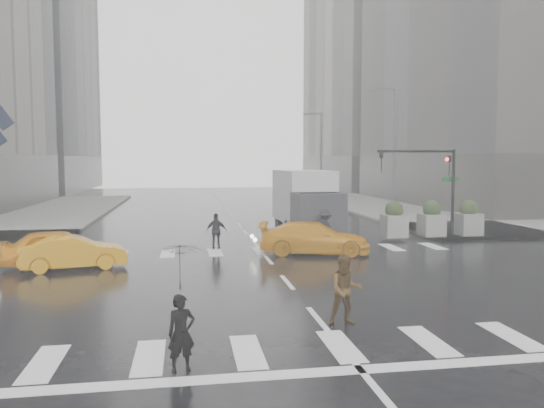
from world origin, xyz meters
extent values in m
plane|color=black|center=(0.00, 0.00, 0.00)|extent=(120.00, 120.00, 0.00)
cube|color=gray|center=(19.50, 17.50, 0.07)|extent=(35.00, 35.00, 0.15)
cube|color=#302E2B|center=(29.00, 27.00, 2.20)|extent=(26.05, 26.05, 4.40)
cube|color=gray|center=(29.00, 56.00, 18.00)|extent=(26.00, 26.00, 36.00)
cube|color=#302E2B|center=(29.00, 56.00, 2.20)|extent=(26.05, 26.05, 4.40)
cylinder|color=black|center=(10.00, 8.00, 2.25)|extent=(0.16, 0.16, 4.50)
cylinder|color=black|center=(8.00, 8.00, 4.40)|extent=(4.00, 0.12, 0.12)
imported|color=black|center=(9.75, 8.00, 3.70)|extent=(0.16, 0.20, 1.00)
imported|color=black|center=(6.20, 8.00, 3.90)|extent=(0.16, 0.20, 1.00)
sphere|color=#FF190C|center=(9.65, 8.00, 4.00)|extent=(0.20, 0.20, 0.20)
cube|color=#0D5E20|center=(10.00, 8.30, 3.00)|extent=(0.90, 0.03, 0.22)
cylinder|color=#59595B|center=(11.00, 18.00, 4.50)|extent=(0.20, 0.20, 9.00)
cylinder|color=#59595B|center=(10.10, 18.00, 8.80)|extent=(1.80, 0.12, 0.12)
cube|color=#59595B|center=(9.20, 18.00, 8.70)|extent=(0.50, 0.22, 0.15)
cylinder|color=#59595B|center=(11.00, 38.00, 4.50)|extent=(0.20, 0.20, 9.00)
cylinder|color=#59595B|center=(10.10, 38.00, 8.80)|extent=(1.80, 0.12, 0.12)
cube|color=#59595B|center=(9.20, 38.00, 8.70)|extent=(0.50, 0.22, 0.15)
cube|color=gray|center=(7.00, 8.20, 0.70)|extent=(1.10, 1.10, 1.10)
sphere|color=black|center=(7.00, 8.20, 1.50)|extent=(0.90, 0.90, 0.90)
cube|color=gray|center=(9.00, 8.20, 0.70)|extent=(1.10, 1.10, 1.10)
sphere|color=black|center=(9.00, 8.20, 1.50)|extent=(0.90, 0.90, 0.90)
cube|color=gray|center=(11.00, 8.20, 0.70)|extent=(1.10, 1.10, 1.10)
sphere|color=black|center=(11.00, 8.20, 1.50)|extent=(0.90, 0.90, 0.90)
cube|color=#0E1733|center=(-14.80, 20.00, 6.65)|extent=(1.54, 0.02, 1.66)
imported|color=black|center=(-3.34, -6.80, 0.73)|extent=(0.61, 0.49, 1.46)
imported|color=black|center=(-3.34, -6.80, 1.99)|extent=(1.20, 1.21, 0.88)
imported|color=#483519|center=(0.56, -4.54, 0.85)|extent=(0.89, 0.73, 1.69)
imported|color=black|center=(-1.89, 6.80, 0.80)|extent=(1.02, 0.71, 1.61)
imported|color=black|center=(2.89, 6.06, 0.89)|extent=(1.27, 1.25, 1.77)
imported|color=orange|center=(-7.95, 4.10, 0.69)|extent=(4.33, 2.51, 1.39)
imported|color=orange|center=(-7.28, 3.33, 0.61)|extent=(3.91, 2.05, 1.23)
imported|color=orange|center=(2.14, 4.98, 0.68)|extent=(4.44, 2.78, 1.35)
cube|color=silver|center=(3.00, 10.98, 2.06)|extent=(2.41, 4.62, 2.71)
cube|color=#2B2C30|center=(3.00, 7.77, 1.26)|extent=(2.31, 1.81, 2.31)
cube|color=black|center=(3.00, 7.77, 1.96)|extent=(2.01, 0.90, 0.90)
cylinder|color=black|center=(1.95, 7.57, 0.45)|extent=(0.28, 0.90, 0.90)
cylinder|color=black|center=(4.05, 7.57, 0.45)|extent=(0.28, 0.90, 0.90)
cylinder|color=black|center=(1.95, 9.77, 0.45)|extent=(0.28, 0.90, 0.90)
cylinder|color=black|center=(4.05, 9.77, 0.45)|extent=(0.28, 0.90, 0.90)
cylinder|color=black|center=(1.95, 12.59, 0.45)|extent=(0.28, 0.90, 0.90)
cylinder|color=black|center=(4.05, 12.59, 0.45)|extent=(0.28, 0.90, 0.90)
camera|label=1|loc=(-3.23, -16.65, 3.97)|focal=35.00mm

